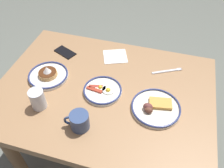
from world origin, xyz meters
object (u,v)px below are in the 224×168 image
at_px(plate_center_pancakes, 156,107).
at_px(fork_near, 167,71).
at_px(plate_far_companion, 48,75).
at_px(cell_phone, 65,52).
at_px(drinking_glass, 38,100).
at_px(coffee_mug, 79,121).
at_px(plate_near_main, 102,90).
at_px(paper_napkin, 115,56).

bearing_deg(plate_center_pancakes, fork_near, -94.80).
relative_size(plate_far_companion, cell_phone, 1.65).
height_order(drinking_glass, fork_near, drinking_glass).
bearing_deg(plate_far_companion, fork_near, -160.14).
relative_size(cell_phone, fork_near, 0.80).
distance_m(coffee_mug, drinking_glass, 0.26).
bearing_deg(plate_center_pancakes, plate_near_main, -7.45).
height_order(drinking_glass, cell_phone, drinking_glass).
xyz_separation_m(plate_center_pancakes, plate_far_companion, (0.65, -0.07, 0.00)).
xyz_separation_m(plate_near_main, plate_center_pancakes, (-0.31, 0.04, 0.00)).
bearing_deg(cell_phone, paper_napkin, -147.13).
height_order(plate_far_companion, cell_phone, plate_far_companion).
distance_m(plate_near_main, fork_near, 0.43).
height_order(plate_far_companion, paper_napkin, plate_far_companion).
relative_size(plate_center_pancakes, fork_near, 1.46).
xyz_separation_m(cell_phone, fork_near, (-0.68, -0.00, -0.00)).
height_order(cell_phone, paper_napkin, cell_phone).
bearing_deg(plate_near_main, paper_napkin, -87.66).
xyz_separation_m(plate_center_pancakes, paper_napkin, (0.32, -0.36, -0.01)).
bearing_deg(plate_far_companion, cell_phone, -90.21).
height_order(plate_center_pancakes, drinking_glass, drinking_glass).
xyz_separation_m(plate_far_companion, paper_napkin, (-0.33, -0.29, -0.01)).
distance_m(plate_center_pancakes, cell_phone, 0.72).
relative_size(plate_center_pancakes, plate_far_companion, 1.10).
height_order(plate_far_companion, drinking_glass, drinking_glass).
bearing_deg(fork_near, drinking_glass, 36.59).
bearing_deg(plate_center_pancakes, plate_far_companion, -5.78).
distance_m(plate_far_companion, fork_near, 0.72).
distance_m(plate_near_main, drinking_glass, 0.35).
xyz_separation_m(plate_near_main, cell_phone, (0.34, -0.27, -0.01)).
xyz_separation_m(coffee_mug, cell_phone, (0.31, -0.52, -0.04)).
height_order(plate_center_pancakes, coffee_mug, coffee_mug).
bearing_deg(cell_phone, drinking_glass, 120.99).
bearing_deg(plate_far_companion, plate_near_main, 175.72).
distance_m(plate_near_main, plate_center_pancakes, 0.31).
distance_m(coffee_mug, paper_napkin, 0.57).
bearing_deg(plate_near_main, cell_phone, -37.62).
bearing_deg(drinking_glass, plate_far_companion, -74.95).
relative_size(coffee_mug, paper_napkin, 0.83).
relative_size(plate_center_pancakes, paper_napkin, 1.74).
bearing_deg(paper_napkin, drinking_glass, 61.58).
distance_m(plate_far_companion, cell_phone, 0.24).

